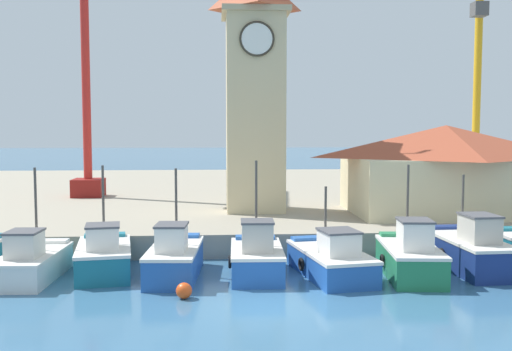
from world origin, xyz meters
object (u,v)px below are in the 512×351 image
fishing_boat_left_outer (32,262)px  fishing_boat_mid_right (331,259)px  fishing_boat_right_outer (469,250)px  port_crane_near (476,108)px  clock_tower (255,85)px  fishing_boat_right_inner (410,256)px  port_crane_far (89,92)px  warehouse_right (445,168)px  fishing_boat_left_inner (104,256)px  fishing_boat_center (257,257)px  mooring_buoy (184,291)px  fishing_boat_mid_left (174,258)px

fishing_boat_left_outer → fishing_boat_mid_right: bearing=-1.2°
fishing_boat_mid_right → fishing_boat_right_outer: size_ratio=1.00×
port_crane_near → clock_tower: bearing=-149.1°
fishing_boat_right_inner → port_crane_far: size_ratio=0.26×
fishing_boat_mid_right → warehouse_right: warehouse_right is taller
fishing_boat_right_inner → clock_tower: bearing=115.4°
fishing_boat_right_inner → port_crane_far: 25.79m
fishing_boat_left_inner → fishing_boat_mid_right: 8.88m
fishing_boat_center → fishing_boat_mid_right: size_ratio=0.86×
fishing_boat_left_inner → fishing_boat_mid_right: fishing_boat_left_inner is taller
fishing_boat_left_outer → port_crane_far: (-1.56, 18.36, 7.44)m
fishing_boat_left_inner → mooring_buoy: bearing=-47.3°
fishing_boat_center → fishing_boat_left_outer: bearing=179.7°
clock_tower → warehouse_right: bearing=-9.1°
fishing_boat_mid_left → fishing_boat_right_outer: size_ratio=0.91×
clock_tower → port_crane_far: size_ratio=0.82×
fishing_boat_mid_left → port_crane_far: bearing=110.6°
fishing_boat_mid_left → warehouse_right: size_ratio=0.44×
fishing_boat_mid_right → fishing_boat_right_inner: size_ratio=1.08×
warehouse_right → port_crane_near: size_ratio=0.62×
fishing_boat_left_inner → fishing_boat_center: fishing_boat_center is taller
mooring_buoy → fishing_boat_left_inner: bearing=132.7°
fishing_boat_left_inner → fishing_boat_right_outer: (14.59, -0.24, 0.09)m
fishing_boat_left_outer → warehouse_right: warehouse_right is taller
port_crane_near → port_crane_far: size_ratio=0.93×
warehouse_right → port_crane_near: bearing=59.9°
mooring_buoy → clock_tower: bearing=76.5°
fishing_boat_center → port_crane_near: bearing=49.6°
fishing_boat_right_outer → fishing_boat_mid_left: bearing=-177.8°
fishing_boat_right_outer → clock_tower: bearing=128.1°
fishing_boat_right_inner → port_crane_near: (11.96, 21.47, 6.37)m
fishing_boat_right_inner → fishing_boat_right_outer: 2.89m
fishing_boat_left_inner → fishing_boat_right_inner: fishing_boat_right_inner is taller
fishing_boat_mid_left → mooring_buoy: bearing=-79.9°
fishing_boat_left_outer → fishing_boat_left_inner: 2.65m
fishing_boat_mid_right → fishing_boat_right_inner: bearing=-5.0°
fishing_boat_mid_right → fishing_boat_right_outer: (5.76, 0.66, 0.16)m
fishing_boat_right_inner → warehouse_right: warehouse_right is taller
fishing_boat_center → port_crane_near: size_ratio=0.26×
fishing_boat_mid_left → fishing_boat_mid_right: 6.04m
fishing_boat_mid_left → fishing_boat_mid_right: size_ratio=0.90×
fishing_boat_right_inner → fishing_boat_right_outer: (2.74, 0.92, 0.03)m
warehouse_right → port_crane_far: size_ratio=0.58×
fishing_boat_center → port_crane_far: size_ratio=0.24×
fishing_boat_left_inner → fishing_boat_mid_left: (2.80, -0.69, 0.03)m
fishing_boat_right_inner → port_crane_near: port_crane_near is taller
fishing_boat_mid_right → fishing_boat_mid_left: bearing=178.0°
fishing_boat_mid_left → clock_tower: bearing=70.5°
clock_tower → mooring_buoy: 16.01m
fishing_boat_mid_right → fishing_boat_right_outer: 5.80m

